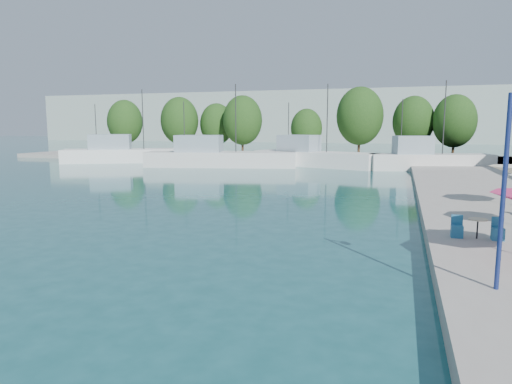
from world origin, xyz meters
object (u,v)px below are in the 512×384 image
(trawler_01, at_px, (127,154))
(trawler_02, at_px, (217,158))
(trawler_03, at_px, (312,158))
(trawler_04, at_px, (427,161))

(trawler_01, distance_m, trawler_02, 14.63)
(trawler_03, bearing_deg, trawler_02, -140.72)
(trawler_01, distance_m, trawler_04, 38.35)
(trawler_01, height_order, trawler_03, same)
(trawler_01, xyz_separation_m, trawler_02, (14.38, -2.72, -0.00))
(trawler_01, bearing_deg, trawler_03, -24.60)
(trawler_02, xyz_separation_m, trawler_04, (23.97, 2.91, 0.00))
(trawler_02, distance_m, trawler_04, 24.15)
(trawler_03, relative_size, trawler_04, 1.17)
(trawler_03, xyz_separation_m, trawler_04, (13.13, -1.09, 0.00))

